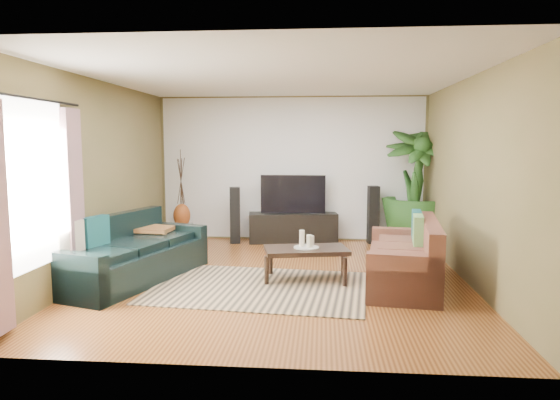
# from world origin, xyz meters

# --- Properties ---
(floor) EXTENTS (5.50, 5.50, 0.00)m
(floor) POSITION_xyz_m (0.00, 0.00, 0.00)
(floor) COLOR brown
(floor) RESTS_ON ground
(ceiling) EXTENTS (5.50, 5.50, 0.00)m
(ceiling) POSITION_xyz_m (0.00, 0.00, 2.70)
(ceiling) COLOR white
(ceiling) RESTS_ON ground
(wall_back) EXTENTS (5.00, 0.00, 5.00)m
(wall_back) POSITION_xyz_m (0.00, 2.75, 1.35)
(wall_back) COLOR brown
(wall_back) RESTS_ON ground
(wall_front) EXTENTS (5.00, 0.00, 5.00)m
(wall_front) POSITION_xyz_m (0.00, -2.75, 1.35)
(wall_front) COLOR brown
(wall_front) RESTS_ON ground
(wall_left) EXTENTS (0.00, 5.50, 5.50)m
(wall_left) POSITION_xyz_m (-2.50, 0.00, 1.35)
(wall_left) COLOR brown
(wall_left) RESTS_ON ground
(wall_right) EXTENTS (0.00, 5.50, 5.50)m
(wall_right) POSITION_xyz_m (2.50, 0.00, 1.35)
(wall_right) COLOR brown
(wall_right) RESTS_ON ground
(backwall_panel) EXTENTS (4.90, 0.00, 4.90)m
(backwall_panel) POSITION_xyz_m (0.00, 2.74, 1.35)
(backwall_panel) COLOR white
(backwall_panel) RESTS_ON ground
(window_pane) EXTENTS (0.00, 1.80, 1.80)m
(window_pane) POSITION_xyz_m (-2.48, -1.60, 1.40)
(window_pane) COLOR white
(window_pane) RESTS_ON ground
(curtain_far) EXTENTS (0.08, 0.35, 2.20)m
(curtain_far) POSITION_xyz_m (-2.43, -0.85, 1.15)
(curtain_far) COLOR gray
(curtain_far) RESTS_ON ground
(curtain_rod) EXTENTS (0.03, 1.90, 0.03)m
(curtain_rod) POSITION_xyz_m (-2.43, -1.60, 2.30)
(curtain_rod) COLOR black
(curtain_rod) RESTS_ON ground
(sofa_left) EXTENTS (1.64, 2.51, 0.85)m
(sofa_left) POSITION_xyz_m (-1.97, -0.27, 0.42)
(sofa_left) COLOR black
(sofa_left) RESTS_ON floor
(sofa_right) EXTENTS (1.10, 1.99, 0.85)m
(sofa_right) POSITION_xyz_m (1.63, -0.22, 0.42)
(sofa_right) COLOR brown
(sofa_right) RESTS_ON floor
(area_rug) EXTENTS (2.86, 2.15, 0.01)m
(area_rug) POSITION_xyz_m (-0.20, -0.50, 0.01)
(area_rug) COLOR tan
(area_rug) RESTS_ON floor
(coffee_table) EXTENTS (1.19, 0.80, 0.45)m
(coffee_table) POSITION_xyz_m (0.38, -0.11, 0.22)
(coffee_table) COLOR black
(coffee_table) RESTS_ON floor
(candle_tray) EXTENTS (0.34, 0.34, 0.01)m
(candle_tray) POSITION_xyz_m (0.38, -0.11, 0.45)
(candle_tray) COLOR #989993
(candle_tray) RESTS_ON coffee_table
(candle_tall) EXTENTS (0.07, 0.07, 0.22)m
(candle_tall) POSITION_xyz_m (0.32, -0.08, 0.57)
(candle_tall) COLOR beige
(candle_tall) RESTS_ON candle_tray
(candle_mid) EXTENTS (0.07, 0.07, 0.17)m
(candle_mid) POSITION_xyz_m (0.42, -0.15, 0.54)
(candle_mid) COLOR white
(candle_mid) RESTS_ON candle_tray
(candle_short) EXTENTS (0.07, 0.07, 0.14)m
(candle_short) POSITION_xyz_m (0.45, -0.05, 0.53)
(candle_short) COLOR beige
(candle_short) RESTS_ON candle_tray
(tv_stand) EXTENTS (1.68, 0.71, 0.54)m
(tv_stand) POSITION_xyz_m (0.05, 2.50, 0.27)
(tv_stand) COLOR black
(tv_stand) RESTS_ON floor
(television) EXTENTS (1.19, 0.07, 0.70)m
(television) POSITION_xyz_m (0.05, 2.50, 0.89)
(television) COLOR black
(television) RESTS_ON tv_stand
(speaker_left) EXTENTS (0.22, 0.24, 1.03)m
(speaker_left) POSITION_xyz_m (-1.01, 2.30, 0.52)
(speaker_left) COLOR black
(speaker_left) RESTS_ON floor
(speaker_right) EXTENTS (0.21, 0.23, 1.05)m
(speaker_right) POSITION_xyz_m (1.52, 2.50, 0.53)
(speaker_right) COLOR black
(speaker_right) RESTS_ON floor
(potted_plant) EXTENTS (1.21, 1.21, 2.10)m
(potted_plant) POSITION_xyz_m (2.25, 2.43, 1.05)
(potted_plant) COLOR #1D4316
(potted_plant) RESTS_ON floor
(plant_pot) EXTENTS (0.39, 0.39, 0.30)m
(plant_pot) POSITION_xyz_m (2.25, 2.43, 0.15)
(plant_pot) COLOR black
(plant_pot) RESTS_ON floor
(pedestal) EXTENTS (0.36, 0.36, 0.34)m
(pedestal) POSITION_xyz_m (-2.00, 2.30, 0.17)
(pedestal) COLOR gray
(pedestal) RESTS_ON floor
(vase) EXTENTS (0.31, 0.31, 0.44)m
(vase) POSITION_xyz_m (-2.00, 2.30, 0.50)
(vase) COLOR brown
(vase) RESTS_ON pedestal
(side_table) EXTENTS (0.60, 0.60, 0.59)m
(side_table) POSITION_xyz_m (-1.92, 0.53, 0.30)
(side_table) COLOR brown
(side_table) RESTS_ON floor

